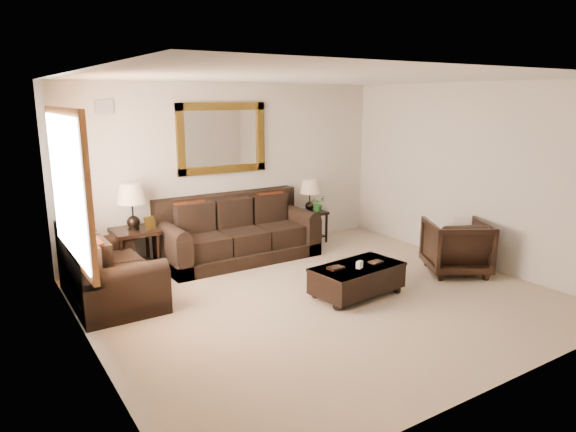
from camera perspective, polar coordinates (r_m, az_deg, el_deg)
room at (r=6.23m, az=3.86°, el=2.60°), size 5.51×5.01×2.71m
window at (r=5.97m, az=-23.11°, el=3.07°), size 0.07×1.96×1.66m
mirror at (r=8.20m, az=-7.32°, el=8.57°), size 1.50×0.06×1.10m
air_vent at (r=7.61m, az=-19.74°, el=11.35°), size 0.25×0.02×0.18m
sofa at (r=8.06m, az=-5.66°, el=-2.24°), size 2.42×1.04×0.99m
loveseat at (r=6.76m, az=-19.56°, el=-6.18°), size 0.97×1.63×0.92m
end_table_left at (r=7.52m, az=-16.84°, el=0.07°), size 0.60×0.60×1.32m
end_table_right at (r=8.89m, az=2.42°, el=1.63°), size 0.50×0.50×1.10m
coffee_table at (r=6.62m, az=7.69°, el=-6.72°), size 1.24×0.76×0.50m
armchair at (r=7.75m, az=18.22°, el=-2.96°), size 1.11×1.09×0.85m
potted_plant at (r=8.89m, az=3.32°, el=1.21°), size 0.32×0.34×0.22m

